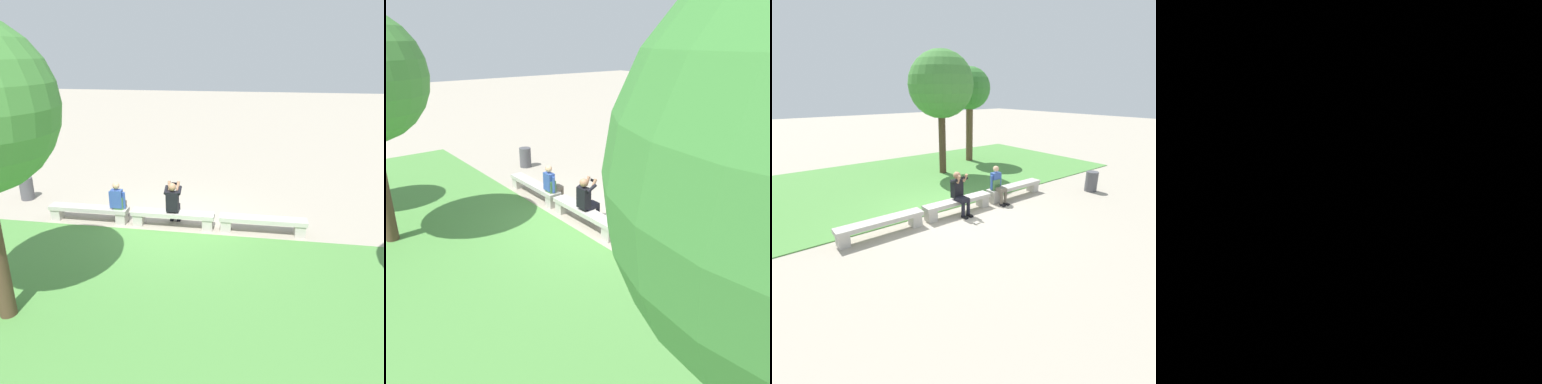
{
  "view_description": "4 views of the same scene",
  "coord_description": "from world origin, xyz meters",
  "views": [
    {
      "loc": [
        -2.07,
        9.41,
        4.64
      ],
      "look_at": [
        -0.43,
        -0.72,
        0.81
      ],
      "focal_mm": 35.0,
      "sensor_mm": 36.0,
      "label": 1
    },
    {
      "loc": [
        -6.93,
        5.64,
        4.56
      ],
      "look_at": [
        0.33,
        -0.04,
        0.82
      ],
      "focal_mm": 35.0,
      "sensor_mm": 36.0,
      "label": 2
    },
    {
      "loc": [
        -5.09,
        -6.98,
        3.64
      ],
      "look_at": [
        -0.01,
        -0.32,
        0.78
      ],
      "focal_mm": 28.0,
      "sensor_mm": 36.0,
      "label": 3
    },
    {
      "loc": [
        4.97,
        4.78,
        3.83
      ],
      "look_at": [
        -0.45,
        -0.18,
        0.89
      ],
      "focal_mm": 35.0,
      "sensor_mm": 36.0,
      "label": 4
    }
  ],
  "objects": [
    {
      "name": "ground_plane",
      "position": [
        0.0,
        0.0,
        0.0
      ],
      "size": [
        80.0,
        80.0,
        0.0
      ],
      "primitive_type": "plane",
      "color": "#A89E8C"
    },
    {
      "name": "grass_strip",
      "position": [
        0.0,
        4.38,
        0.01
      ],
      "size": [
        19.34,
        8.0,
        0.03
      ],
      "primitive_type": "cube",
      "color": "#518E42",
      "rests_on": "ground"
    },
    {
      "name": "bench_main",
      "position": [
        -2.5,
        0.0,
        0.31
      ],
      "size": [
        2.35,
        0.4,
        0.45
      ],
      "color": "#B7B2A8",
      "rests_on": "ground"
    },
    {
      "name": "bench_near",
      "position": [
        -0.0,
        0.0,
        0.31
      ],
      "size": [
        2.35,
        0.4,
        0.45
      ],
      "color": "#B7B2A8",
      "rests_on": "ground"
    },
    {
      "name": "bench_mid",
      "position": [
        2.5,
        0.0,
        0.31
      ],
      "size": [
        2.35,
        0.4,
        0.45
      ],
      "color": "#B7B2A8",
      "rests_on": "ground"
    },
    {
      "name": "person_photographer",
      "position": [
        -0.0,
        -0.08,
        0.74
      ],
      "size": [
        0.48,
        0.73,
        1.32
      ],
      "color": "black",
      "rests_on": "ground"
    },
    {
      "name": "person_distant",
      "position": [
        1.6,
        -0.07,
        0.67
      ],
      "size": [
        0.48,
        0.68,
        1.26
      ],
      "color": "black",
      "rests_on": "ground"
    },
    {
      "name": "backpack",
      "position": [
        1.56,
        0.01,
        0.63
      ],
      "size": [
        0.28,
        0.24,
        0.43
      ],
      "color": "#4C7F47",
      "rests_on": "bench_mid"
    },
    {
      "name": "trash_bin",
      "position": [
        5.27,
        -1.31,
        0.38
      ],
      "size": [
        0.44,
        0.44,
        0.75
      ],
      "primitive_type": "cylinder",
      "color": "#4C4C51",
      "rests_on": "ground"
    }
  ]
}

